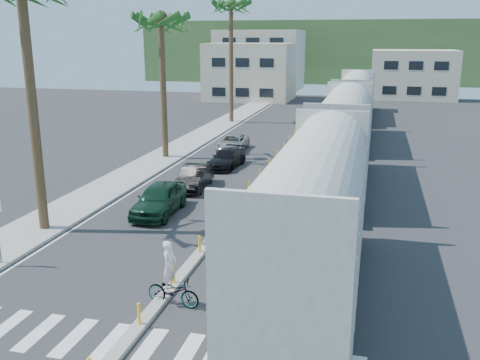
% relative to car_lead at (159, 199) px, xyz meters
% --- Properties ---
extents(ground, '(140.00, 140.00, 0.00)m').
position_rel_car_lead_xyz_m(ground, '(3.70, -9.66, -0.80)').
color(ground, '#28282B').
rests_on(ground, ground).
extents(sidewalk, '(3.00, 90.00, 0.15)m').
position_rel_car_lead_xyz_m(sidewalk, '(-4.80, 15.34, -0.72)').
color(sidewalk, gray).
rests_on(sidewalk, ground).
extents(rails, '(1.56, 100.00, 0.06)m').
position_rel_car_lead_xyz_m(rails, '(8.70, 18.34, -0.77)').
color(rails, black).
rests_on(rails, ground).
extents(median, '(0.45, 60.00, 0.85)m').
position_rel_car_lead_xyz_m(median, '(3.70, 10.30, -0.71)').
color(median, gray).
rests_on(median, ground).
extents(crosswalk, '(14.00, 2.20, 0.01)m').
position_rel_car_lead_xyz_m(crosswalk, '(3.70, -11.66, -0.79)').
color(crosswalk, silver).
rests_on(crosswalk, ground).
extents(lane_markings, '(9.42, 90.00, 0.01)m').
position_rel_car_lead_xyz_m(lane_markings, '(1.55, 15.34, -0.79)').
color(lane_markings, silver).
rests_on(lane_markings, ground).
extents(freight_train, '(3.00, 60.94, 5.85)m').
position_rel_car_lead_xyz_m(freight_train, '(8.70, 12.62, 2.11)').
color(freight_train, '#ACA99D').
rests_on(freight_train, ground).
extents(palm_trees, '(3.50, 37.20, 13.75)m').
position_rel_car_lead_xyz_m(palm_trees, '(-4.40, 13.04, 10.01)').
color(palm_trees, brown).
rests_on(palm_trees, ground).
extents(buildings, '(38.00, 27.00, 10.00)m').
position_rel_car_lead_xyz_m(buildings, '(-2.71, 62.00, 3.57)').
color(buildings, beige).
rests_on(buildings, ground).
extents(hillside, '(80.00, 20.00, 12.00)m').
position_rel_car_lead_xyz_m(hillside, '(3.70, 90.34, 5.20)').
color(hillside, '#385628').
rests_on(hillside, ground).
extents(car_lead, '(2.21, 4.81, 1.59)m').
position_rel_car_lead_xyz_m(car_lead, '(0.00, 0.00, 0.00)').
color(car_lead, '#10301E').
rests_on(car_lead, ground).
extents(car_second, '(2.03, 4.41, 1.39)m').
position_rel_car_lead_xyz_m(car_second, '(0.22, 4.99, -0.10)').
color(car_second, black).
rests_on(car_second, ground).
extents(car_third, '(2.52, 4.65, 1.26)m').
position_rel_car_lead_xyz_m(car_third, '(0.64, 10.64, -0.17)').
color(car_third, black).
rests_on(car_third, ground).
extents(car_rear, '(2.44, 4.66, 1.25)m').
position_rel_car_lead_xyz_m(car_rear, '(-0.43, 16.31, -0.17)').
color(car_rear, '#A9ACAE').
rests_on(car_rear, ground).
extents(cyclist, '(1.20, 2.10, 2.30)m').
position_rel_car_lead_xyz_m(cyclist, '(4.17, -8.97, -0.06)').
color(cyclist, '#9EA0A5').
rests_on(cyclist, ground).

